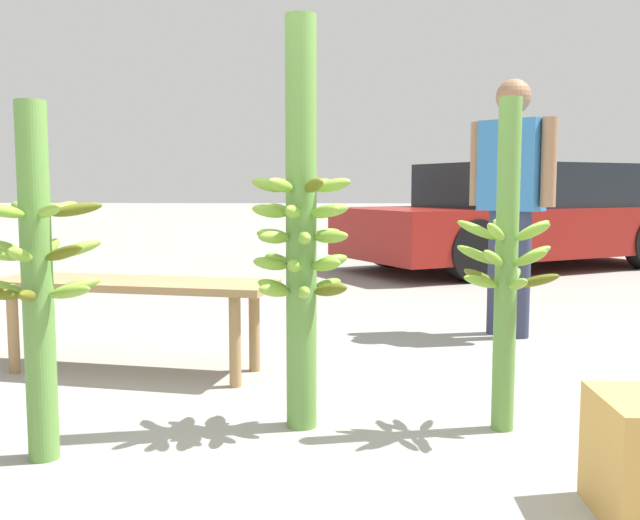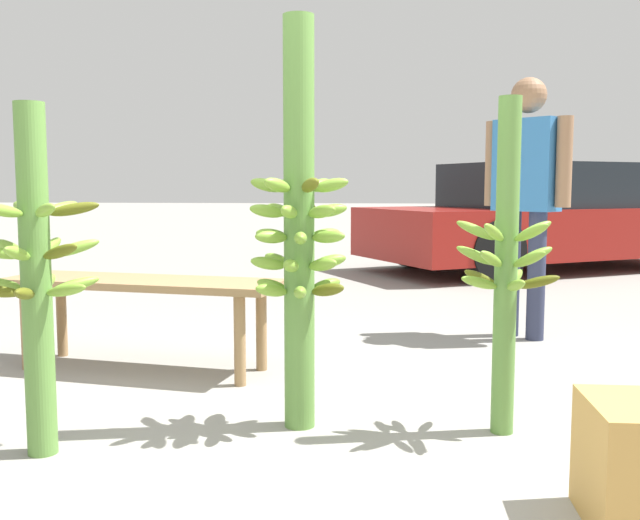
% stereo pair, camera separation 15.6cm
% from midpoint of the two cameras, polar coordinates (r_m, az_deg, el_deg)
% --- Properties ---
extents(ground_plane, '(80.00, 80.00, 0.00)m').
position_cam_midpoint_polar(ground_plane, '(2.63, -1.47, -16.87)').
color(ground_plane, gray).
extents(banana_stalk_left, '(0.48, 0.48, 1.32)m').
position_cam_midpoint_polar(banana_stalk_left, '(2.83, -20.34, -0.98)').
color(banana_stalk_left, '#5B8C3D').
rests_on(banana_stalk_left, ground_plane).
extents(banana_stalk_center, '(0.42, 0.42, 1.71)m').
position_cam_midpoint_polar(banana_stalk_center, '(2.95, -0.17, 2.47)').
color(banana_stalk_center, '#5B8C3D').
rests_on(banana_stalk_center, ground_plane).
extents(banana_stalk_right, '(0.43, 0.43, 1.37)m').
position_cam_midpoint_polar(banana_stalk_right, '(3.00, 16.10, -0.38)').
color(banana_stalk_right, '#5B8C3D').
rests_on(banana_stalk_right, ground_plane).
extents(vendor_person, '(0.54, 0.48, 1.72)m').
position_cam_midpoint_polar(vendor_person, '(4.95, 17.05, 5.88)').
color(vendor_person, '#2D334C').
rests_on(vendor_person, ground_plane).
extents(market_bench, '(1.60, 0.70, 0.51)m').
position_cam_midpoint_polar(market_bench, '(4.03, -12.95, -2.47)').
color(market_bench, '#99754C').
rests_on(market_bench, ground_plane).
extents(parked_car, '(4.71, 3.73, 1.29)m').
position_cam_midpoint_polar(parked_car, '(9.22, 18.19, 3.24)').
color(parked_car, maroon).
rests_on(parked_car, ground_plane).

